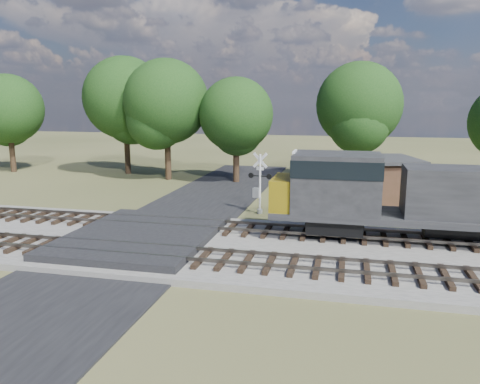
# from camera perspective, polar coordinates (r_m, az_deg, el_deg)

# --- Properties ---
(ground) EXTENTS (160.00, 160.00, 0.00)m
(ground) POSITION_cam_1_polar(r_m,az_deg,el_deg) (24.11, -12.28, -6.50)
(ground) COLOR #3D4324
(ground) RESTS_ON ground
(ballast_bed) EXTENTS (140.00, 10.00, 0.30)m
(ballast_bed) POSITION_cam_1_polar(r_m,az_deg,el_deg) (22.34, 12.41, -7.51)
(ballast_bed) COLOR gray
(ballast_bed) RESTS_ON ground
(road) EXTENTS (7.00, 60.00, 0.08)m
(road) POSITION_cam_1_polar(r_m,az_deg,el_deg) (24.10, -12.28, -6.41)
(road) COLOR black
(road) RESTS_ON ground
(crossing_panel) EXTENTS (7.00, 9.00, 0.62)m
(crossing_panel) POSITION_cam_1_polar(r_m,az_deg,el_deg) (24.45, -11.81, -5.46)
(crossing_panel) COLOR #262628
(crossing_panel) RESTS_ON ground
(track_near) EXTENTS (140.00, 2.60, 0.33)m
(track_near) POSITION_cam_1_polar(r_m,az_deg,el_deg) (21.06, -6.90, -7.72)
(track_near) COLOR black
(track_near) RESTS_ON ballast_bed
(track_far) EXTENTS (140.00, 2.60, 0.33)m
(track_far) POSITION_cam_1_polar(r_m,az_deg,el_deg) (25.61, -3.08, -4.26)
(track_far) COLOR black
(track_far) RESTS_ON ballast_bed
(crossing_signal_far) EXTENTS (1.59, 0.45, 3.98)m
(crossing_signal_far) POSITION_cam_1_polar(r_m,az_deg,el_deg) (30.07, 2.30, 0.46)
(crossing_signal_far) COLOR silver
(crossing_signal_far) RESTS_ON ground
(equipment_shed) EXTENTS (6.15, 6.15, 3.44)m
(equipment_shed) POSITION_cam_1_polar(r_m,az_deg,el_deg) (32.99, 16.29, 1.12)
(equipment_shed) COLOR #422C1C
(equipment_shed) RESTS_ON ground
(treeline) EXTENTS (80.26, 10.61, 11.50)m
(treeline) POSITION_cam_1_polar(r_m,az_deg,el_deg) (41.92, 3.82, 10.03)
(treeline) COLOR black
(treeline) RESTS_ON ground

